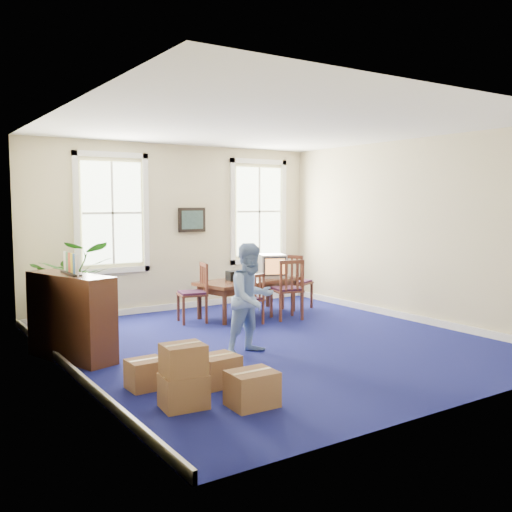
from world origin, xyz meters
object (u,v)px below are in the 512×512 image
crt_tv (272,266)px  conference_table (248,297)px  credenza (71,315)px  cardboard_boxes (195,369)px  man (252,298)px  potted_plant (73,284)px  chair_near_left (249,299)px

crt_tv → conference_table: bearing=-154.4°
credenza → cardboard_boxes: bearing=-93.4°
credenza → conference_table: bearing=0.7°
crt_tv → cardboard_boxes: (-3.54, -3.65, -0.54)m
cardboard_boxes → man: bearing=40.1°
man → potted_plant: bearing=110.4°
conference_table → chair_near_left: (-0.40, -0.67, 0.11)m
crt_tv → credenza: size_ratio=0.35×
chair_near_left → potted_plant: bearing=-31.4°
crt_tv → man: bearing=-109.1°
credenza → potted_plant: bearing=55.9°
crt_tv → potted_plant: size_ratio=0.36×
man → cardboard_boxes: bearing=-147.7°
conference_table → cardboard_boxes: (-2.96, -3.60, 0.01)m
chair_near_left → cardboard_boxes: chair_near_left is taller
crt_tv → cardboard_boxes: crt_tv is taller
chair_near_left → credenza: 3.20m
conference_table → credenza: (-3.56, -1.16, 0.26)m
credenza → cardboard_boxes: (0.60, -2.44, -0.24)m
credenza → cardboard_boxes: size_ratio=1.23×
credenza → cardboard_boxes: 2.53m
crt_tv → credenza: (-4.14, -1.21, -0.30)m
man → cardboard_boxes: (-1.56, -1.31, -0.42)m
conference_table → credenza: credenza is taller
credenza → crt_tv: bearing=-1.1°
conference_table → chair_near_left: chair_near_left is taller
conference_table → potted_plant: size_ratio=1.33×
man → potted_plant: (-1.60, 2.99, -0.03)m
crt_tv → chair_near_left: (-0.98, -0.71, -0.45)m
chair_near_left → credenza: bearing=5.2°
conference_table → man: (-1.40, -2.29, 0.43)m
chair_near_left → potted_plant: potted_plant is taller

